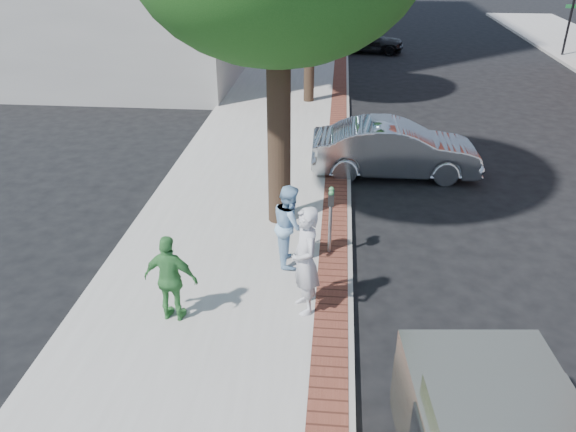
# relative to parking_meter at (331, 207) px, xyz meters

# --- Properties ---
(ground) EXTENTS (120.00, 120.00, 0.00)m
(ground) POSITION_rel_parking_meter_xyz_m (-0.61, -0.50, -1.21)
(ground) COLOR black
(ground) RESTS_ON ground
(sidewalk) EXTENTS (5.00, 60.00, 0.15)m
(sidewalk) POSITION_rel_parking_meter_xyz_m (-2.11, 7.50, -1.13)
(sidewalk) COLOR #9E9991
(sidewalk) RESTS_ON ground
(brick_strip) EXTENTS (0.60, 60.00, 0.01)m
(brick_strip) POSITION_rel_parking_meter_xyz_m (0.09, 7.50, -1.05)
(brick_strip) COLOR brown
(brick_strip) RESTS_ON sidewalk
(curb) EXTENTS (0.10, 60.00, 0.15)m
(curb) POSITION_rel_parking_meter_xyz_m (0.44, 7.50, -1.13)
(curb) COLOR gray
(curb) RESTS_ON ground
(office_base) EXTENTS (18.20, 22.20, 4.00)m
(office_base) POSITION_rel_parking_meter_xyz_m (-13.61, 21.50, 0.79)
(office_base) COLOR gray
(office_base) RESTS_ON ground
(signal_near) EXTENTS (0.70, 0.15, 3.80)m
(signal_near) POSITION_rel_parking_meter_xyz_m (0.29, 21.50, 1.05)
(signal_near) COLOR black
(signal_near) RESTS_ON ground
(signal_far) EXTENTS (0.70, 0.15, 3.80)m
(signal_far) POSITION_rel_parking_meter_xyz_m (11.89, 21.50, 1.05)
(signal_far) COLOR black
(signal_far) RESTS_ON ground
(parking_meter) EXTENTS (0.12, 0.32, 1.47)m
(parking_meter) POSITION_rel_parking_meter_xyz_m (0.00, 0.00, 0.00)
(parking_meter) COLOR gray
(parking_meter) RESTS_ON sidewalk
(person_gray) EXTENTS (0.71, 0.86, 2.03)m
(person_gray) POSITION_rel_parking_meter_xyz_m (-0.39, -2.04, -0.04)
(person_gray) COLOR silver
(person_gray) RESTS_ON sidewalk
(person_officer) EXTENTS (0.79, 0.94, 1.71)m
(person_officer) POSITION_rel_parking_meter_xyz_m (-0.80, -0.46, -0.20)
(person_officer) COLOR #95C2E7
(person_officer) RESTS_ON sidewalk
(person_green) EXTENTS (1.00, 0.50, 1.63)m
(person_green) POSITION_rel_parking_meter_xyz_m (-2.66, -2.50, -0.24)
(person_green) COLOR #418F45
(person_green) RESTS_ON sidewalk
(sedan_silver) EXTENTS (4.68, 1.73, 1.53)m
(sedan_silver) POSITION_rel_parking_meter_xyz_m (1.70, 4.69, -0.44)
(sedan_silver) COLOR #AEB2B6
(sedan_silver) RESTS_ON ground
(bg_car) EXTENTS (4.18, 2.04, 1.37)m
(bg_car) POSITION_rel_parking_meter_xyz_m (1.49, 21.89, -0.52)
(bg_car) COLOR black
(bg_car) RESTS_ON ground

